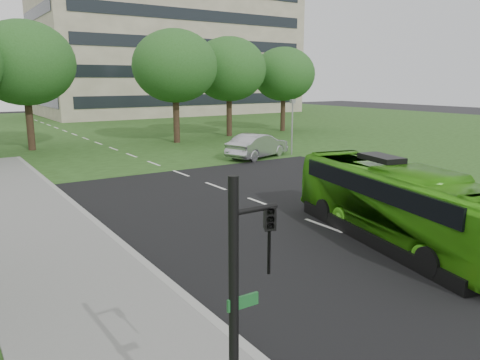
% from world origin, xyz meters
% --- Properties ---
extents(ground, '(160.00, 160.00, 0.00)m').
position_xyz_m(ground, '(0.00, 0.00, 0.00)').
color(ground, black).
rests_on(ground, ground).
extents(street_surfaces, '(120.00, 120.00, 0.15)m').
position_xyz_m(street_surfaces, '(-0.38, 22.75, 0.03)').
color(street_surfaces, black).
rests_on(street_surfaces, ground).
extents(office_building, '(40.10, 20.10, 25.00)m').
position_xyz_m(office_building, '(21.96, 61.96, 12.50)').
color(office_building, gray).
rests_on(office_building, ground).
extents(tree_park_b, '(7.46, 7.46, 9.78)m').
position_xyz_m(tree_park_b, '(-5.51, 28.79, 6.60)').
color(tree_park_b, black).
rests_on(tree_park_b, ground).
extents(tree_park_c, '(7.22, 7.22, 9.59)m').
position_xyz_m(tree_park_c, '(5.91, 26.71, 6.51)').
color(tree_park_c, black).
rests_on(tree_park_c, ground).
extents(tree_park_d, '(7.11, 7.11, 9.40)m').
position_xyz_m(tree_park_d, '(12.35, 28.36, 6.36)').
color(tree_park_d, black).
rests_on(tree_park_d, ground).
extents(tree_park_e, '(6.58, 6.58, 8.77)m').
position_xyz_m(tree_park_e, '(19.73, 29.32, 5.96)').
color(tree_park_e, black).
rests_on(tree_park_e, ground).
extents(bus, '(4.21, 9.62, 2.61)m').
position_xyz_m(bus, '(0.87, -0.51, 1.30)').
color(bus, '#42A416').
rests_on(bus, ground).
extents(sedan, '(5.54, 3.45, 1.72)m').
position_xyz_m(sedan, '(7.06, 16.17, 0.86)').
color(sedan, '#A2A2A6').
rests_on(sedan, ground).
extents(traffic_light, '(0.70, 0.21, 4.31)m').
position_xyz_m(traffic_light, '(-8.97, -6.00, 2.53)').
color(traffic_light, black).
rests_on(traffic_light, ground).
extents(camera_pole, '(0.34, 0.29, 4.01)m').
position_xyz_m(camera_pole, '(10.00, 16.01, 2.58)').
color(camera_pole, gray).
rests_on(camera_pole, ground).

